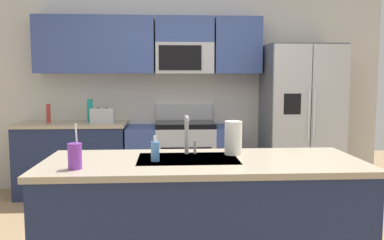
% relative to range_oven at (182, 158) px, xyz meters
% --- Properties ---
extents(kitchen_wall_unit, '(5.20, 0.43, 2.60)m').
position_rel_range_oven_xyz_m(kitchen_wall_unit, '(-0.09, 0.28, 1.03)').
color(kitchen_wall_unit, beige).
rests_on(kitchen_wall_unit, ground).
extents(back_counter, '(1.33, 0.63, 0.90)m').
position_rel_range_oven_xyz_m(back_counter, '(-1.35, -0.00, 0.01)').
color(back_counter, '#1E2A4D').
rests_on(back_counter, ground).
extents(range_oven, '(1.36, 0.61, 1.10)m').
position_rel_range_oven_xyz_m(range_oven, '(0.00, 0.00, 0.00)').
color(range_oven, '#B7BABF').
rests_on(range_oven, ground).
extents(refrigerator, '(0.90, 0.76, 1.85)m').
position_rel_range_oven_xyz_m(refrigerator, '(1.48, -0.07, 0.48)').
color(refrigerator, '#4C4F54').
rests_on(refrigerator, ground).
extents(island_counter, '(2.14, 0.84, 0.90)m').
position_rel_range_oven_xyz_m(island_counter, '(0.06, -2.33, 0.01)').
color(island_counter, '#1E2A4D').
rests_on(island_counter, ground).
extents(toaster, '(0.28, 0.16, 0.18)m').
position_rel_range_oven_xyz_m(toaster, '(-0.97, -0.05, 0.55)').
color(toaster, '#B7BABF').
rests_on(toaster, back_counter).
extents(pepper_mill, '(0.05, 0.05, 0.23)m').
position_rel_range_oven_xyz_m(pepper_mill, '(-1.63, -0.00, 0.57)').
color(pepper_mill, '#B2332D').
rests_on(pepper_mill, back_counter).
extents(bottle_teal, '(0.07, 0.07, 0.29)m').
position_rel_range_oven_xyz_m(bottle_teal, '(-1.14, 0.04, 0.60)').
color(bottle_teal, teal).
rests_on(bottle_teal, back_counter).
extents(sink_faucet, '(0.08, 0.21, 0.28)m').
position_rel_range_oven_xyz_m(sink_faucet, '(-0.04, -2.14, 0.62)').
color(sink_faucet, '#B7BABF').
rests_on(sink_faucet, island_counter).
extents(drink_cup_purple, '(0.08, 0.08, 0.28)m').
position_rel_range_oven_xyz_m(drink_cup_purple, '(-0.74, -2.55, 0.54)').
color(drink_cup_purple, purple).
rests_on(drink_cup_purple, island_counter).
extents(soap_dispenser, '(0.06, 0.06, 0.17)m').
position_rel_range_oven_xyz_m(soap_dispenser, '(-0.26, -2.36, 0.53)').
color(soap_dispenser, '#4C8CD8').
rests_on(soap_dispenser, island_counter).
extents(paper_towel_roll, '(0.12, 0.12, 0.24)m').
position_rel_range_oven_xyz_m(paper_towel_roll, '(0.29, -2.15, 0.58)').
color(paper_towel_roll, white).
rests_on(paper_towel_roll, island_counter).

